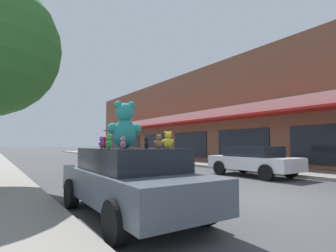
{
  "coord_description": "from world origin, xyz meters",
  "views": [
    {
      "loc": [
        -6.07,
        -4.51,
        1.45
      ],
      "look_at": [
        -2.1,
        1.31,
        1.93
      ],
      "focal_mm": 28.0,
      "sensor_mm": 36.0,
      "label": 1
    }
  ],
  "objects": [
    {
      "name": "teddy_bear_brown",
      "position": [
        -3.17,
        0.09,
        1.49
      ],
      "size": [
        0.21,
        0.13,
        0.29
      ],
      "rotation": [
        0.0,
        0.0,
        3.19
      ],
      "color": "olive",
      "rests_on": "plush_art_car"
    },
    {
      "name": "teddy_bear_pink",
      "position": [
        -3.92,
        0.19,
        1.47
      ],
      "size": [
        0.13,
        0.18,
        0.24
      ],
      "rotation": [
        0.0,
        0.0,
        4.3
      ],
      "color": "pink",
      "rests_on": "plush_art_car"
    },
    {
      "name": "plush_art_car",
      "position": [
        -3.68,
        0.37,
        0.73
      ],
      "size": [
        1.93,
        4.24,
        1.35
      ],
      "rotation": [
        0.0,
        0.0,
        -0.02
      ],
      "color": "#4C5660",
      "rests_on": "ground_plane"
    },
    {
      "name": "teddy_bear_green",
      "position": [
        -4.29,
        -0.04,
        1.49
      ],
      "size": [
        0.18,
        0.19,
        0.27
      ],
      "rotation": [
        0.0,
        0.0,
        3.99
      ],
      "color": "green",
      "rests_on": "plush_art_car"
    },
    {
      "name": "ground_plane",
      "position": [
        0.0,
        0.0,
        0.0
      ],
      "size": [
        260.0,
        260.0,
        0.0
      ],
      "primitive_type": "plane",
      "color": "#424244"
    },
    {
      "name": "teddy_bear_yellow",
      "position": [
        -3.19,
        -0.3,
        1.52
      ],
      "size": [
        0.26,
        0.18,
        0.34
      ],
      "rotation": [
        0.0,
        0.0,
        2.82
      ],
      "color": "yellow",
      "rests_on": "plush_art_car"
    },
    {
      "name": "storefront_row",
      "position": [
        14.18,
        12.5,
        3.76
      ],
      "size": [
        14.45,
        38.27,
        7.53
      ],
      "color": "brown",
      "rests_on": "ground_plane"
    },
    {
      "name": "teddy_bear_giant",
      "position": [
        -3.74,
        0.52,
        1.83
      ],
      "size": [
        0.75,
        0.51,
        0.99
      ],
      "rotation": [
        0.0,
        0.0,
        2.87
      ],
      "color": "teal",
      "rests_on": "plush_art_car"
    },
    {
      "name": "teddy_bear_black",
      "position": [
        -3.35,
        0.28,
        1.47
      ],
      "size": [
        0.15,
        0.19,
        0.25
      ],
      "rotation": [
        0.0,
        0.0,
        4.24
      ],
      "color": "black",
      "rests_on": "plush_art_car"
    },
    {
      "name": "teddy_bear_red",
      "position": [
        -4.07,
        0.77,
        1.47
      ],
      "size": [
        0.16,
        0.18,
        0.24
      ],
      "rotation": [
        0.0,
        0.0,
        4.08
      ],
      "color": "red",
      "rests_on": "plush_art_car"
    },
    {
      "name": "parked_car_far_center",
      "position": [
        3.7,
        3.06,
        0.72
      ],
      "size": [
        1.85,
        4.01,
        1.33
      ],
      "color": "silver",
      "rests_on": "ground_plane"
    },
    {
      "name": "teddy_bear_purple",
      "position": [
        -4.16,
        0.69,
        1.47
      ],
      "size": [
        0.17,
        0.16,
        0.24
      ],
      "rotation": [
        0.0,
        0.0,
        3.88
      ],
      "color": "purple",
      "rests_on": "plush_art_car"
    }
  ]
}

